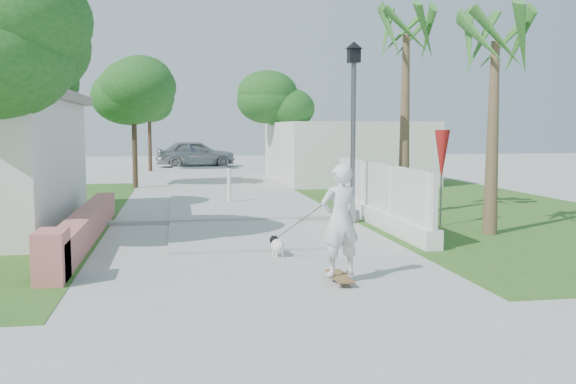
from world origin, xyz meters
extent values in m
plane|color=#B7B7B2|center=(0.00, 0.00, 0.00)|extent=(90.00, 90.00, 0.00)
cube|color=#B7B7B2|center=(0.00, 20.00, 0.03)|extent=(3.20, 36.00, 0.06)
cube|color=#999993|center=(0.00, 6.00, 0.05)|extent=(6.50, 0.25, 0.10)
cube|color=#2B601E|center=(7.00, 8.00, 0.01)|extent=(8.00, 20.00, 0.01)
cube|color=#CF776A|center=(-3.30, 4.00, 0.30)|extent=(0.45, 8.00, 0.60)
cube|color=#CF776A|center=(-3.30, 0.20, 0.40)|extent=(0.45, 0.80, 0.80)
cube|color=white|center=(3.40, 5.00, 0.20)|extent=(0.35, 7.00, 0.40)
cube|color=white|center=(3.40, 5.00, 0.95)|extent=(0.10, 7.00, 1.10)
cube|color=white|center=(3.40, 1.80, 0.75)|extent=(0.14, 0.14, 1.50)
cube|color=white|center=(3.40, 4.00, 0.75)|extent=(0.14, 0.14, 1.50)
cube|color=white|center=(3.40, 6.20, 0.75)|extent=(0.14, 0.14, 1.50)
cube|color=white|center=(3.40, 8.20, 0.75)|extent=(0.14, 0.14, 1.50)
cube|color=silver|center=(6.00, 18.00, 1.30)|extent=(6.00, 8.00, 2.60)
cylinder|color=#59595E|center=(2.90, 5.50, 0.15)|extent=(0.36, 0.36, 0.30)
cylinder|color=#59595E|center=(2.90, 5.50, 2.00)|extent=(0.12, 0.12, 4.00)
cube|color=black|center=(2.90, 5.50, 4.10)|extent=(0.28, 0.28, 0.35)
cone|color=black|center=(2.90, 5.50, 4.35)|extent=(0.44, 0.44, 0.18)
cylinder|color=white|center=(0.20, 10.00, 0.50)|extent=(0.12, 0.12, 1.00)
sphere|color=white|center=(0.20, 10.00, 1.02)|extent=(0.14, 0.14, 0.14)
cylinder|color=#59595E|center=(4.80, 4.50, 1.00)|extent=(0.04, 0.04, 2.00)
cone|color=red|center=(4.80, 4.50, 1.70)|extent=(0.36, 0.36, 1.20)
cylinder|color=#4C3826|center=(-4.50, 3.00, 1.92)|extent=(0.20, 0.20, 3.85)
ellipsoid|color=#195117|center=(-4.50, 3.00, 3.58)|extent=(3.60, 3.60, 2.70)
ellipsoid|color=#195117|center=(-4.30, 2.80, 3.92)|extent=(3.06, 3.06, 2.30)
cylinder|color=#4C3826|center=(-5.50, 8.50, 1.75)|extent=(0.20, 0.20, 3.50)
ellipsoid|color=#195117|center=(-5.50, 8.50, 3.25)|extent=(3.20, 3.20, 2.40)
ellipsoid|color=#195117|center=(-5.30, 8.30, 3.60)|extent=(2.72, 2.72, 2.05)
ellipsoid|color=#195117|center=(-5.70, 8.70, 3.95)|extent=(2.40, 2.40, 1.79)
cylinder|color=#4C3826|center=(-3.00, 16.00, 1.92)|extent=(0.20, 0.20, 3.85)
ellipsoid|color=#195117|center=(-3.00, 16.00, 3.58)|extent=(3.40, 3.40, 2.55)
ellipsoid|color=#195117|center=(-2.80, 15.80, 3.92)|extent=(2.89, 2.89, 2.18)
ellipsoid|color=#195117|center=(-3.20, 16.20, 4.28)|extent=(2.55, 2.55, 1.90)
cylinder|color=#4C3826|center=(3.20, 20.00, 1.75)|extent=(0.20, 0.20, 3.50)
ellipsoid|color=#195117|center=(3.20, 20.00, 3.25)|extent=(3.00, 3.00, 2.25)
ellipsoid|color=#195117|center=(3.40, 19.80, 3.60)|extent=(2.55, 2.55, 1.92)
ellipsoid|color=#195117|center=(3.00, 20.20, 3.95)|extent=(2.25, 2.25, 1.68)
cylinder|color=#4C3826|center=(-2.80, 26.00, 1.92)|extent=(0.20, 0.20, 3.85)
ellipsoid|color=#195117|center=(-2.80, 26.00, 3.58)|extent=(3.20, 3.20, 2.40)
ellipsoid|color=#195117|center=(-2.60, 25.80, 3.92)|extent=(2.72, 2.72, 2.05)
ellipsoid|color=#195117|center=(-3.00, 26.20, 4.28)|extent=(2.40, 2.40, 1.79)
cone|color=brown|center=(4.60, 6.50, 2.40)|extent=(0.32, 0.32, 4.80)
cone|color=brown|center=(5.40, 3.20, 2.10)|extent=(0.32, 0.32, 4.20)
cube|color=brown|center=(1.01, -0.53, 0.10)|extent=(0.41, 0.92, 0.02)
imported|color=silver|center=(1.01, -0.53, 0.96)|extent=(0.69, 0.52, 1.70)
cylinder|color=gray|center=(0.93, -0.85, 0.03)|extent=(0.03, 0.06, 0.06)
cylinder|color=gray|center=(1.09, -0.85, 0.03)|extent=(0.03, 0.06, 0.06)
cylinder|color=gray|center=(0.93, -0.21, 0.03)|extent=(0.03, 0.06, 0.06)
cylinder|color=gray|center=(1.09, -0.21, 0.03)|extent=(0.03, 0.06, 0.06)
ellipsoid|color=white|center=(0.39, 1.58, 0.19)|extent=(0.32, 0.45, 0.26)
sphere|color=black|center=(0.35, 1.77, 0.27)|extent=(0.16, 0.16, 0.16)
sphere|color=white|center=(0.34, 1.85, 0.25)|extent=(0.08, 0.08, 0.08)
cone|color=black|center=(0.32, 1.76, 0.35)|extent=(0.05, 0.05, 0.06)
cone|color=black|center=(0.39, 1.78, 0.35)|extent=(0.05, 0.05, 0.06)
cylinder|color=white|center=(0.32, 1.66, 0.06)|extent=(0.03, 0.03, 0.12)
cylinder|color=white|center=(0.43, 1.69, 0.06)|extent=(0.03, 0.03, 0.12)
cylinder|color=white|center=(0.35, 1.47, 0.06)|extent=(0.03, 0.03, 0.12)
cylinder|color=white|center=(0.47, 1.50, 0.06)|extent=(0.03, 0.03, 0.12)
cylinder|color=white|center=(0.43, 1.39, 0.26)|extent=(0.04, 0.10, 0.10)
imported|color=#9FA2A6|center=(-0.22, 29.49, 0.81)|extent=(4.88, 2.25, 1.62)
camera|label=1|loc=(-1.41, -9.83, 2.34)|focal=40.00mm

